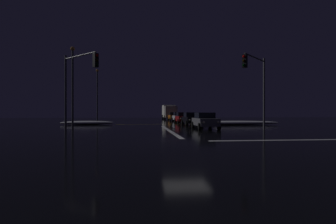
{
  "coord_description": "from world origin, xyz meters",
  "views": [
    {
      "loc": [
        -2.53,
        -14.49,
        1.64
      ],
      "look_at": [
        0.27,
        12.05,
        1.62
      ],
      "focal_mm": 28.31,
      "sensor_mm": 36.0,
      "label": 1
    }
  ],
  "objects_px": {
    "sedan_red": "(183,118)",
    "sedan_orange": "(174,116)",
    "box_truck": "(169,111)",
    "traffic_signal_ne": "(257,78)",
    "sedan_black": "(192,119)",
    "streetlamp_left_near": "(73,81)",
    "sedan_gray": "(205,120)",
    "streetlamp_left_far": "(97,91)",
    "sedan_white": "(179,117)",
    "traffic_signal_nw": "(77,77)"
  },
  "relations": [
    {
      "from": "traffic_signal_nw",
      "to": "traffic_signal_ne",
      "type": "bearing_deg",
      "value": -0.15
    },
    {
      "from": "sedan_gray",
      "to": "sedan_orange",
      "type": "height_order",
      "value": "same"
    },
    {
      "from": "traffic_signal_ne",
      "to": "streetlamp_left_near",
      "type": "relative_size",
      "value": 0.78
    },
    {
      "from": "traffic_signal_nw",
      "to": "traffic_signal_ne",
      "type": "height_order",
      "value": "traffic_signal_ne"
    },
    {
      "from": "sedan_orange",
      "to": "traffic_signal_nw",
      "type": "height_order",
      "value": "traffic_signal_nw"
    },
    {
      "from": "sedan_red",
      "to": "sedan_white",
      "type": "bearing_deg",
      "value": 87.35
    },
    {
      "from": "sedan_black",
      "to": "streetlamp_left_near",
      "type": "height_order",
      "value": "streetlamp_left_near"
    },
    {
      "from": "sedan_orange",
      "to": "streetlamp_left_near",
      "type": "xyz_separation_m",
      "value": [
        -13.3,
        -20.5,
        4.11
      ]
    },
    {
      "from": "sedan_gray",
      "to": "traffic_signal_ne",
      "type": "bearing_deg",
      "value": -38.08
    },
    {
      "from": "sedan_white",
      "to": "box_truck",
      "type": "xyz_separation_m",
      "value": [
        -0.18,
        13.5,
        0.91
      ]
    },
    {
      "from": "sedan_red",
      "to": "traffic_signal_ne",
      "type": "xyz_separation_m",
      "value": [
        3.96,
        -15.47,
        3.75
      ]
    },
    {
      "from": "sedan_orange",
      "to": "traffic_signal_ne",
      "type": "bearing_deg",
      "value": -82.0
    },
    {
      "from": "sedan_gray",
      "to": "streetlamp_left_near",
      "type": "distance_m",
      "value": 14.32
    },
    {
      "from": "box_truck",
      "to": "traffic_signal_ne",
      "type": "distance_m",
      "value": 34.6
    },
    {
      "from": "sedan_gray",
      "to": "sedan_black",
      "type": "relative_size",
      "value": 1.0
    },
    {
      "from": "sedan_gray",
      "to": "box_truck",
      "type": "height_order",
      "value": "box_truck"
    },
    {
      "from": "sedan_orange",
      "to": "box_truck",
      "type": "height_order",
      "value": "box_truck"
    },
    {
      "from": "sedan_orange",
      "to": "traffic_signal_ne",
      "type": "distance_m",
      "value": 27.52
    },
    {
      "from": "streetlamp_left_far",
      "to": "sedan_white",
      "type": "bearing_deg",
      "value": -7.39
    },
    {
      "from": "sedan_orange",
      "to": "traffic_signal_nw",
      "type": "distance_m",
      "value": 29.47
    },
    {
      "from": "streetlamp_left_far",
      "to": "sedan_gray",
      "type": "bearing_deg",
      "value": -55.78
    },
    {
      "from": "sedan_white",
      "to": "box_truck",
      "type": "distance_m",
      "value": 13.53
    },
    {
      "from": "sedan_white",
      "to": "traffic_signal_nw",
      "type": "height_order",
      "value": "traffic_signal_nw"
    },
    {
      "from": "sedan_black",
      "to": "streetlamp_left_far",
      "type": "height_order",
      "value": "streetlamp_left_far"
    },
    {
      "from": "sedan_gray",
      "to": "sedan_orange",
      "type": "relative_size",
      "value": 1.0
    },
    {
      "from": "traffic_signal_nw",
      "to": "sedan_black",
      "type": "bearing_deg",
      "value": 40.7
    },
    {
      "from": "sedan_orange",
      "to": "traffic_signal_ne",
      "type": "height_order",
      "value": "traffic_signal_ne"
    },
    {
      "from": "box_truck",
      "to": "traffic_signal_nw",
      "type": "relative_size",
      "value": 1.29
    },
    {
      "from": "sedan_gray",
      "to": "box_truck",
      "type": "bearing_deg",
      "value": 90.13
    },
    {
      "from": "sedan_red",
      "to": "streetlamp_left_near",
      "type": "height_order",
      "value": "streetlamp_left_near"
    },
    {
      "from": "sedan_white",
      "to": "streetlamp_left_near",
      "type": "relative_size",
      "value": 0.51
    },
    {
      "from": "sedan_black",
      "to": "streetlamp_left_near",
      "type": "distance_m",
      "value": 14.28
    },
    {
      "from": "sedan_orange",
      "to": "traffic_signal_ne",
      "type": "xyz_separation_m",
      "value": [
        3.8,
        -27.0,
        3.75
      ]
    },
    {
      "from": "sedan_orange",
      "to": "streetlamp_left_near",
      "type": "relative_size",
      "value": 0.51
    },
    {
      "from": "traffic_signal_ne",
      "to": "streetlamp_left_far",
      "type": "relative_size",
      "value": 0.76
    },
    {
      "from": "sedan_orange",
      "to": "sedan_red",
      "type": "bearing_deg",
      "value": -90.81
    },
    {
      "from": "traffic_signal_ne",
      "to": "streetlamp_left_near",
      "type": "bearing_deg",
      "value": 159.17
    },
    {
      "from": "sedan_black",
      "to": "traffic_signal_nw",
      "type": "distance_m",
      "value": 15.36
    },
    {
      "from": "sedan_black",
      "to": "sedan_white",
      "type": "xyz_separation_m",
      "value": [
        0.1,
        11.0,
        0.0
      ]
    },
    {
      "from": "streetlamp_left_near",
      "to": "streetlamp_left_far",
      "type": "xyz_separation_m",
      "value": [
        0.0,
        16.0,
        0.1
      ]
    },
    {
      "from": "streetlamp_left_near",
      "to": "sedan_orange",
      "type": "bearing_deg",
      "value": 57.02
    },
    {
      "from": "sedan_orange",
      "to": "streetlamp_left_near",
      "type": "bearing_deg",
      "value": -122.98
    },
    {
      "from": "sedan_gray",
      "to": "streetlamp_left_near",
      "type": "relative_size",
      "value": 0.51
    },
    {
      "from": "sedan_red",
      "to": "sedan_orange",
      "type": "xyz_separation_m",
      "value": [
        0.16,
        11.53,
        0.0
      ]
    },
    {
      "from": "sedan_gray",
      "to": "streetlamp_left_near",
      "type": "bearing_deg",
      "value": 165.21
    },
    {
      "from": "sedan_orange",
      "to": "box_truck",
      "type": "distance_m",
      "value": 7.32
    },
    {
      "from": "sedan_red",
      "to": "box_truck",
      "type": "height_order",
      "value": "box_truck"
    },
    {
      "from": "sedan_white",
      "to": "traffic_signal_ne",
      "type": "bearing_deg",
      "value": -79.86
    },
    {
      "from": "box_truck",
      "to": "traffic_signal_nw",
      "type": "distance_m",
      "value": 36.12
    },
    {
      "from": "traffic_signal_nw",
      "to": "traffic_signal_ne",
      "type": "xyz_separation_m",
      "value": [
        15.13,
        -0.04,
        0.11
      ]
    }
  ]
}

